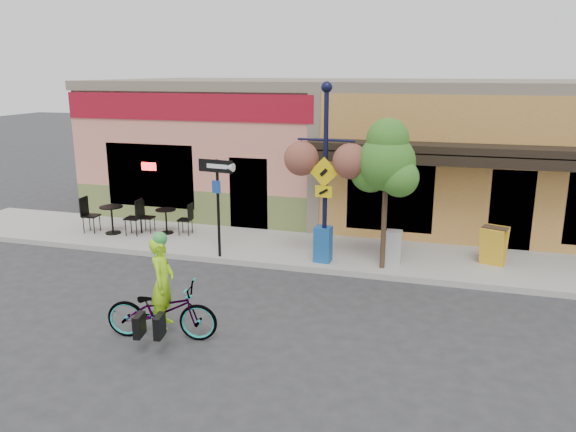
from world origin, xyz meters
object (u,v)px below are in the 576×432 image
at_px(newspaper_box_blue, 323,244).
at_px(bicycle, 162,311).
at_px(building, 369,146).
at_px(lamp_post, 325,175).
at_px(street_tree, 385,194).
at_px(newspaper_box_grey, 393,247).
at_px(cyclist_rider, 163,296).
at_px(one_way_sign, 218,209).

bearing_deg(newspaper_box_blue, bicycle, -109.16).
relative_size(building, lamp_post, 4.11).
xyz_separation_m(bicycle, street_tree, (3.47, 4.57, 1.44)).
xyz_separation_m(bicycle, newspaper_box_grey, (3.68, 5.01, 0.02)).
bearing_deg(building, lamp_post, -90.91).
bearing_deg(building, newspaper_box_blue, -91.33).
bearing_deg(cyclist_rider, newspaper_box_grey, -45.96).
relative_size(cyclist_rider, street_tree, 0.46).
xyz_separation_m(cyclist_rider, street_tree, (3.42, 4.57, 1.14)).
bearing_deg(street_tree, bicycle, -127.20).
relative_size(lamp_post, newspaper_box_blue, 4.90).
bearing_deg(one_way_sign, newspaper_box_blue, 15.73).
relative_size(building, newspaper_box_blue, 20.16).
xyz_separation_m(cyclist_rider, one_way_sign, (-0.72, 4.26, 0.57)).
height_order(cyclist_rider, street_tree, street_tree).
xyz_separation_m(lamp_post, street_tree, (1.45, 0.03, -0.38)).
xyz_separation_m(newspaper_box_grey, street_tree, (-0.21, -0.44, 1.42)).
bearing_deg(building, one_way_sign, -112.23).
xyz_separation_m(lamp_post, newspaper_box_grey, (1.66, 0.47, -1.80)).
height_order(building, newspaper_box_grey, building).
distance_m(building, lamp_post, 6.57).
height_order(newspaper_box_blue, street_tree, street_tree).
height_order(one_way_sign, street_tree, street_tree).
height_order(cyclist_rider, lamp_post, lamp_post).
distance_m(newspaper_box_blue, street_tree, 2.03).
height_order(building, newspaper_box_blue, building).
bearing_deg(building, bicycle, -100.83).
bearing_deg(cyclist_rider, bicycle, 79.98).
xyz_separation_m(newspaper_box_blue, street_tree, (1.49, -0.05, 1.38)).
bearing_deg(cyclist_rider, one_way_sign, -0.39).
bearing_deg(lamp_post, cyclist_rider, -109.47).
bearing_deg(lamp_post, newspaper_box_grey, 19.74).
height_order(one_way_sign, newspaper_box_blue, one_way_sign).
height_order(cyclist_rider, newspaper_box_blue, cyclist_rider).
relative_size(cyclist_rider, one_way_sign, 0.67).
xyz_separation_m(building, lamp_post, (-0.10, -6.57, 0.11)).
height_order(bicycle, newspaper_box_blue, bicycle).
height_order(building, cyclist_rider, building).
xyz_separation_m(lamp_post, one_way_sign, (-2.69, -0.28, -0.95)).
bearing_deg(bicycle, newspaper_box_grey, -46.34).
xyz_separation_m(building, newspaper_box_blue, (-0.15, -6.49, -1.65)).
bearing_deg(newspaper_box_grey, cyclist_rider, -125.93).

